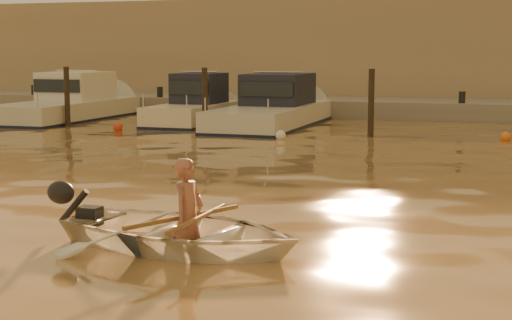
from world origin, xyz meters
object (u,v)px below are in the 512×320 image
(person, at_px, (188,216))
(moored_boat_1, at_px, (194,106))
(dinghy, at_px, (182,232))
(moored_boat_2, at_px, (272,108))
(waterfront_building, at_px, (428,54))
(moored_boat_0, at_px, (67,103))

(person, height_order, moored_boat_1, moored_boat_1)
(dinghy, distance_m, moored_boat_2, 16.74)
(waterfront_building, bearing_deg, moored_boat_2, -109.77)
(person, relative_size, waterfront_building, 0.03)
(moored_boat_0, relative_size, moored_boat_1, 1.35)
(moored_boat_1, relative_size, moored_boat_2, 0.71)
(dinghy, xyz_separation_m, moored_boat_0, (-11.79, 16.28, 0.41))
(moored_boat_2, bearing_deg, moored_boat_0, 180.00)
(moored_boat_0, bearing_deg, moored_boat_1, 0.00)
(dinghy, relative_size, person, 2.22)
(dinghy, distance_m, waterfront_building, 27.37)
(moored_boat_0, xyz_separation_m, waterfront_building, (11.89, 11.00, 1.77))
(person, distance_m, waterfront_building, 27.37)
(moored_boat_1, xyz_separation_m, waterfront_building, (6.80, 11.00, 1.77))
(moored_boat_0, height_order, moored_boat_2, same)
(dinghy, bearing_deg, person, -90.00)
(moored_boat_0, distance_m, moored_boat_1, 5.08)
(person, relative_size, moored_boat_0, 0.19)
(moored_boat_1, bearing_deg, moored_boat_0, 180.00)
(person, xyz_separation_m, moored_boat_0, (-11.89, 16.30, 0.19))
(dinghy, distance_m, moored_boat_1, 17.61)
(moored_boat_0, bearing_deg, dinghy, -54.10)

